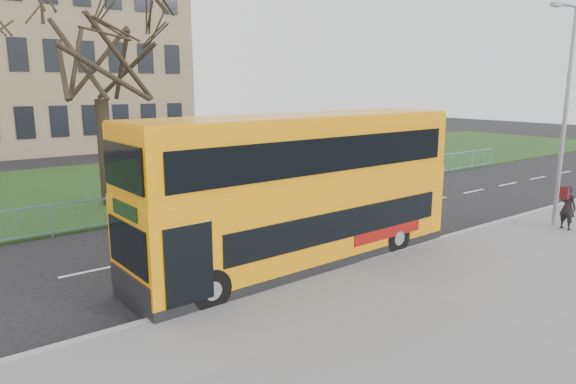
# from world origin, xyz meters

# --- Properties ---
(ground) EXTENTS (120.00, 120.00, 0.00)m
(ground) POSITION_xyz_m (0.00, 0.00, 0.00)
(ground) COLOR black
(ground) RESTS_ON ground
(pavement) EXTENTS (80.00, 10.50, 0.12)m
(pavement) POSITION_xyz_m (0.00, -6.75, 0.06)
(pavement) COLOR slate
(pavement) RESTS_ON ground
(kerb) EXTENTS (80.00, 0.20, 0.14)m
(kerb) POSITION_xyz_m (0.00, -1.55, 0.07)
(kerb) COLOR gray
(kerb) RESTS_ON ground
(grass_verge) EXTENTS (80.00, 15.40, 0.08)m
(grass_verge) POSITION_xyz_m (0.00, 14.30, 0.04)
(grass_verge) COLOR #1A3613
(grass_verge) RESTS_ON ground
(guard_railing) EXTENTS (40.00, 0.12, 1.10)m
(guard_railing) POSITION_xyz_m (0.00, 6.60, 0.55)
(guard_railing) COLOR #6BA1BE
(guard_railing) RESTS_ON ground
(bare_tree) EXTENTS (7.28, 7.28, 10.40)m
(bare_tree) POSITION_xyz_m (-3.00, 10.00, 5.28)
(bare_tree) COLOR black
(bare_tree) RESTS_ON grass_verge
(yellow_bus) EXTENTS (9.98, 2.66, 4.15)m
(yellow_bus) POSITION_xyz_m (-1.01, -0.51, 2.23)
(yellow_bus) COLOR #FF9A0A
(yellow_bus) RESTS_ON ground
(pedestrian) EXTENTS (0.45, 0.61, 1.55)m
(pedestrian) POSITION_xyz_m (8.28, -3.51, 0.89)
(pedestrian) COLOR black
(pedestrian) RESTS_ON pavement
(street_lamp) EXTENTS (1.57, 0.22, 7.42)m
(street_lamp) POSITION_xyz_m (8.40, -3.00, 4.19)
(street_lamp) COLOR gray
(street_lamp) RESTS_ON pavement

